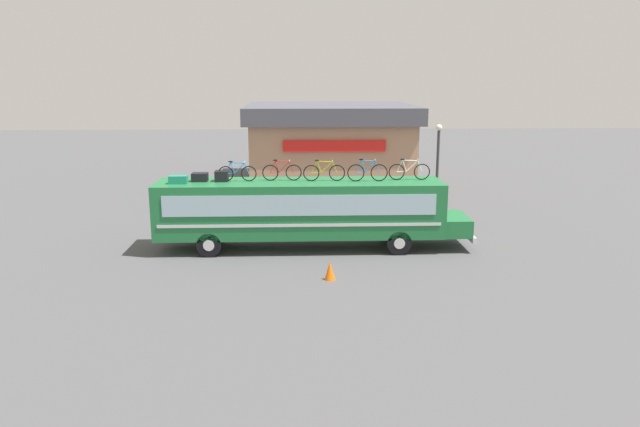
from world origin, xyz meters
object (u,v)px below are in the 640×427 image
object	(u,v)px
rooftop_bicycle_4	(367,172)
rooftop_bicycle_1	(237,173)
street_lamp	(438,164)
bus	(304,209)
rooftop_bicycle_3	(324,172)
rooftop_bicycle_5	(409,171)
traffic_cone	(330,271)
rooftop_bicycle_2	(282,172)
luggage_bag_1	(178,180)
luggage_bag_3	(222,176)
luggage_bag_2	(200,177)

from	to	relation	value
rooftop_bicycle_4	rooftop_bicycle_1	bearing A→B (deg)	177.91
street_lamp	bus	bearing A→B (deg)	-144.97
bus	street_lamp	world-z (taller)	street_lamp
rooftop_bicycle_3	rooftop_bicycle_5	xyz separation A→B (m)	(3.62, 0.14, 0.00)
rooftop_bicycle_4	traffic_cone	distance (m)	5.36
rooftop_bicycle_3	rooftop_bicycle_5	bearing A→B (deg)	2.18
rooftop_bicycle_2	traffic_cone	distance (m)	5.59
luggage_bag_1	traffic_cone	world-z (taller)	luggage_bag_1
rooftop_bicycle_4	rooftop_bicycle_5	size ratio (longest dim) A/B	0.96
luggage_bag_1	rooftop_bicycle_3	size ratio (longest dim) A/B	0.42
rooftop_bicycle_2	rooftop_bicycle_4	size ratio (longest dim) A/B	0.98
luggage_bag_3	rooftop_bicycle_2	world-z (taller)	rooftop_bicycle_2
rooftop_bicycle_1	rooftop_bicycle_3	xyz separation A→B (m)	(3.63, -0.06, 0.02)
rooftop_bicycle_3	luggage_bag_1	bearing A→B (deg)	-176.26
bus	luggage_bag_3	bearing A→B (deg)	177.18
luggage_bag_1	rooftop_bicycle_5	world-z (taller)	rooftop_bicycle_5
bus	luggage_bag_3	xyz separation A→B (m)	(-3.45, 0.17, 1.40)
luggage_bag_1	rooftop_bicycle_3	bearing A→B (deg)	3.74
luggage_bag_1	rooftop_bicycle_4	distance (m)	7.82
rooftop_bicycle_5	luggage_bag_2	bearing A→B (deg)	179.98
rooftop_bicycle_5	traffic_cone	distance (m)	6.38
rooftop_bicycle_3	traffic_cone	distance (m)	5.16
rooftop_bicycle_2	rooftop_bicycle_3	world-z (taller)	rooftop_bicycle_3
luggage_bag_1	luggage_bag_2	xyz separation A→B (m)	(0.80, 0.53, 0.01)
rooftop_bicycle_2	traffic_cone	world-z (taller)	rooftop_bicycle_2
bus	luggage_bag_1	xyz separation A→B (m)	(-5.17, -0.34, 1.34)
street_lamp	rooftop_bicycle_1	bearing A→B (deg)	-154.25
luggage_bag_3	street_lamp	size ratio (longest dim) A/B	0.11
bus	rooftop_bicycle_4	bearing A→B (deg)	-1.77
luggage_bag_1	rooftop_bicycle_1	xyz separation A→B (m)	(2.37, 0.45, 0.20)
rooftop_bicycle_2	rooftop_bicycle_3	distance (m)	1.78
luggage_bag_1	rooftop_bicycle_2	xyz separation A→B (m)	(4.23, 0.57, 0.21)
luggage_bag_3	rooftop_bicycle_5	xyz separation A→B (m)	(7.90, 0.02, 0.16)
traffic_cone	street_lamp	size ratio (longest dim) A/B	0.14
rooftop_bicycle_4	rooftop_bicycle_2	bearing A→B (deg)	175.02
rooftop_bicycle_3	traffic_cone	world-z (taller)	rooftop_bicycle_3
rooftop_bicycle_4	traffic_cone	world-z (taller)	rooftop_bicycle_4
luggage_bag_3	rooftop_bicycle_4	xyz separation A→B (m)	(6.10, -0.25, 0.17)
luggage_bag_2	rooftop_bicycle_3	bearing A→B (deg)	-1.56
rooftop_bicycle_1	rooftop_bicycle_4	world-z (taller)	rooftop_bicycle_4
rooftop_bicycle_3	luggage_bag_3	bearing A→B (deg)	178.48
luggage_bag_2	rooftop_bicycle_5	bearing A→B (deg)	-0.02
rooftop_bicycle_2	rooftop_bicycle_5	size ratio (longest dim) A/B	0.94
rooftop_bicycle_5	traffic_cone	bearing A→B (deg)	-129.38
bus	traffic_cone	world-z (taller)	bus
rooftop_bicycle_5	street_lamp	xyz separation A→B (m)	(2.26, 4.51, -0.35)
rooftop_bicycle_2	bus	bearing A→B (deg)	-13.79
rooftop_bicycle_4	rooftop_bicycle_5	bearing A→B (deg)	8.67
bus	rooftop_bicycle_5	distance (m)	4.72
luggage_bag_2	rooftop_bicycle_3	distance (m)	5.21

